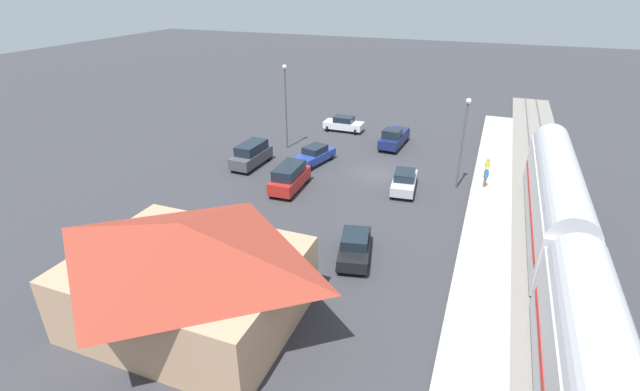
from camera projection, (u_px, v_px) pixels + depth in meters
ground_plane at (375, 174)px, 41.09m from camera, size 200.00×200.00×0.00m
railway_track at (543, 198)px, 36.49m from camera, size 4.80×70.00×0.30m
platform at (491, 190)px, 37.77m from camera, size 3.20×46.00×0.30m
passenger_train at (570, 267)px, 23.04m from camera, size 2.93×37.27×4.98m
station_building at (187, 270)px, 22.65m from camera, size 11.60×9.24×5.64m
pedestrian_on_platform at (487, 166)px, 39.52m from camera, size 0.36×0.36×1.71m
pedestrian_waiting_far at (486, 176)px, 37.55m from camera, size 0.36×0.36×1.71m
suv_red at (290, 177)px, 37.67m from camera, size 2.14×4.97×2.22m
suv_charcoal at (251, 154)px, 42.53m from camera, size 2.13×4.96×2.22m
sedan_silver at (404, 181)px, 37.61m from camera, size 2.30×4.67×1.74m
sedan_white at (344, 124)px, 52.29m from camera, size 4.51×2.30×1.74m
sedan_blue at (315, 155)px, 43.20m from camera, size 2.86×4.81×1.74m
pickup_navy at (394, 137)px, 47.40m from camera, size 2.28×5.51×2.14m
sedan_black at (355, 246)px, 28.51m from camera, size 2.76×4.79×1.74m
light_pole_near_platform at (464, 133)px, 36.39m from camera, size 0.44×0.44×7.69m
light_pole_lot_center at (286, 98)px, 45.21m from camera, size 0.44×0.44×8.54m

